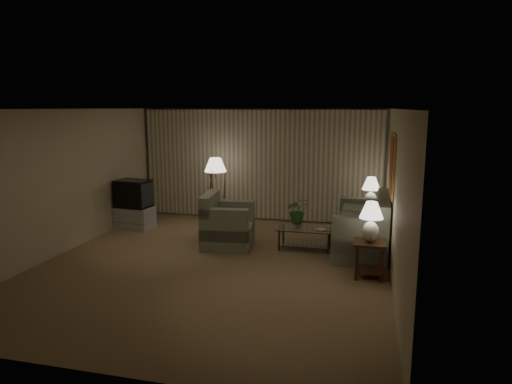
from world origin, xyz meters
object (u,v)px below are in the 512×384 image
at_px(sofa, 362,230).
at_px(tv_cabinet, 135,218).
at_px(crt_tv, 134,194).
at_px(side_table_near, 369,253).
at_px(table_lamp_far, 371,190).
at_px(armchair, 228,226).
at_px(ottoman, 214,228).
at_px(side_table_far, 370,217).
at_px(floor_lamp, 216,190).
at_px(coffee_table, 305,235).
at_px(vase, 298,224).
at_px(table_lamp_near, 371,218).

distance_m(sofa, tv_cabinet, 5.08).
relative_size(sofa, crt_tv, 2.54).
xyz_separation_m(side_table_near, table_lamp_far, (-0.00, 2.60, 0.59)).
xyz_separation_m(armchair, ottoman, (-0.49, 0.56, -0.23)).
bearing_deg(tv_cabinet, side_table_far, 14.35).
height_order(crt_tv, floor_lamp, floor_lamp).
relative_size(coffee_table, floor_lamp, 0.68).
xyz_separation_m(floor_lamp, vase, (2.15, -1.41, -0.34)).
height_order(side_table_far, floor_lamp, floor_lamp).
relative_size(table_lamp_far, crt_tv, 0.86).
height_order(sofa, vase, sofa).
bearing_deg(side_table_far, coffee_table, -132.04).
bearing_deg(side_table_near, table_lamp_far, 90.00).
distance_m(side_table_near, table_lamp_far, 2.67).
bearing_deg(table_lamp_near, floor_lamp, 142.96).
distance_m(table_lamp_near, tv_cabinet, 5.57).
xyz_separation_m(table_lamp_near, vase, (-1.37, 1.25, -0.50)).
distance_m(coffee_table, ottoman, 2.05).
bearing_deg(coffee_table, table_lamp_far, 47.96).
xyz_separation_m(side_table_near, coffee_table, (-1.22, 1.25, -0.13)).
distance_m(sofa, side_table_far, 1.26).
xyz_separation_m(sofa, coffee_table, (-1.07, -0.10, -0.15)).
relative_size(side_table_far, floor_lamp, 0.38).
bearing_deg(coffee_table, table_lamp_near, -45.76).
bearing_deg(vase, side_table_far, 44.63).
xyz_separation_m(coffee_table, tv_cabinet, (-3.98, 0.59, -0.03)).
distance_m(side_table_near, side_table_far, 2.60).
bearing_deg(table_lamp_far, side_table_near, -90.00).
distance_m(side_table_far, tv_cabinet, 5.26).
distance_m(coffee_table, vase, 0.26).
relative_size(armchair, ottoman, 2.10).
xyz_separation_m(armchair, crt_tv, (-2.47, 0.77, 0.39)).
height_order(side_table_near, coffee_table, side_table_near).
height_order(sofa, tv_cabinet, sofa).
distance_m(floor_lamp, ottoman, 1.24).
bearing_deg(crt_tv, vase, -2.74).
relative_size(sofa, ottoman, 3.47).
bearing_deg(table_lamp_near, side_table_near, -0.90).
xyz_separation_m(coffee_table, crt_tv, (-3.98, 0.59, 0.53)).
xyz_separation_m(table_lamp_far, ottoman, (-3.23, -0.97, -0.80)).
relative_size(side_table_near, crt_tv, 0.77).
height_order(armchair, vase, armchair).
height_order(side_table_near, side_table_far, same).
distance_m(crt_tv, vase, 3.89).
bearing_deg(armchair, coffee_table, -89.55).
relative_size(table_lamp_near, floor_lamp, 0.42).
distance_m(table_lamp_near, floor_lamp, 4.41).
height_order(table_lamp_near, coffee_table, table_lamp_near).
relative_size(sofa, coffee_table, 1.83).
relative_size(side_table_near, floor_lamp, 0.38).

